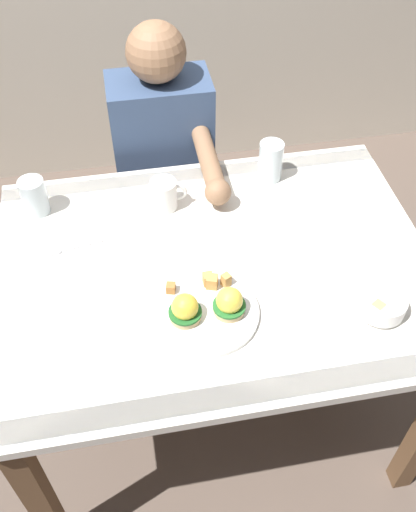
% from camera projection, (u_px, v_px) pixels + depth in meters
% --- Properties ---
extents(ground_plane, '(6.00, 6.00, 0.00)m').
position_uv_depth(ground_plane, '(214.00, 398.00, 2.12)').
color(ground_plane, brown).
extents(dining_table, '(1.20, 0.90, 0.74)m').
position_uv_depth(dining_table, '(216.00, 289.00, 1.66)').
color(dining_table, white).
rests_on(dining_table, ground_plane).
extents(eggs_benedict_plate, '(0.27, 0.27, 0.09)m').
position_uv_depth(eggs_benedict_plate, '(207.00, 308.00, 1.44)').
color(eggs_benedict_plate, white).
rests_on(eggs_benedict_plate, dining_table).
extents(fruit_bowl, '(0.12, 0.12, 0.06)m').
position_uv_depth(fruit_bowl, '(382.00, 305.00, 1.45)').
color(fruit_bowl, white).
rests_on(fruit_bowl, dining_table).
extents(coffee_mug, '(0.11, 0.08, 0.09)m').
position_uv_depth(coffee_mug, '(164.00, 194.00, 1.70)').
color(coffee_mug, white).
rests_on(coffee_mug, dining_table).
extents(fork, '(0.16, 0.04, 0.00)m').
position_uv_depth(fork, '(71.00, 248.00, 1.62)').
color(fork, silver).
rests_on(fork, dining_table).
extents(water_glass_near, '(0.07, 0.07, 0.11)m').
position_uv_depth(water_glass_near, '(35.00, 199.00, 1.69)').
color(water_glass_near, silver).
rests_on(water_glass_near, dining_table).
extents(water_glass_far, '(0.08, 0.08, 0.13)m').
position_uv_depth(water_glass_far, '(270.00, 163.00, 1.79)').
color(water_glass_far, silver).
rests_on(water_glass_far, dining_table).
extents(diner_person, '(0.34, 0.54, 1.14)m').
position_uv_depth(diner_person, '(165.00, 161.00, 2.04)').
color(diner_person, '#33333D').
rests_on(diner_person, ground_plane).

